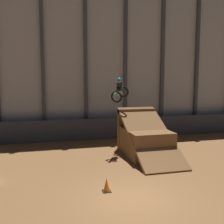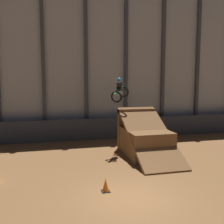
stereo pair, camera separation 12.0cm
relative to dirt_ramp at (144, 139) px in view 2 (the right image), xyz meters
name	(u,v)px [view 2 (the right image)]	position (x,y,z in m)	size (l,w,h in m)	color
ground_plane	(130,198)	(-2.78, -5.87, -1.00)	(60.00, 60.00, 0.00)	brown
arena_back_wall	(86,61)	(-2.78, 6.23, 5.27)	(32.00, 0.40, 12.55)	#ADB2B7
lower_barrier	(89,129)	(-2.78, 5.00, -0.16)	(31.36, 0.20, 1.68)	#383D47
dirt_ramp	(144,139)	(0.00, 0.00, 0.00)	(2.60, 5.40, 2.96)	brown
rider_bike_solo	(120,91)	(-1.38, 0.78, 3.04)	(1.53, 1.75, 1.59)	black
traffic_cone_near_ramp	(106,185)	(-3.59, -4.99, -0.72)	(0.36, 0.36, 0.58)	black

